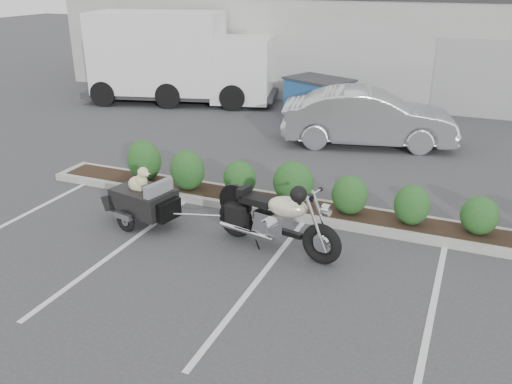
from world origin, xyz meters
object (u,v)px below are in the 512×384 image
at_px(sedan, 368,118).
at_px(dumpster, 318,99).
at_px(motorcycle, 276,220).
at_px(pet_trailer, 143,199).
at_px(delivery_truck, 180,60).

bearing_deg(sedan, dumpster, 29.43).
relative_size(motorcycle, sedan, 0.52).
distance_m(motorcycle, dumpster, 9.42).
distance_m(pet_trailer, sedan, 7.53).
height_order(dumpster, delivery_truck, delivery_truck).
bearing_deg(dumpster, delivery_truck, -161.80).
xyz_separation_m(pet_trailer, dumpster, (0.81, 9.18, 0.19)).
xyz_separation_m(sedan, dumpster, (-2.14, 2.26, -0.10)).
distance_m(dumpster, delivery_truck, 5.67).
bearing_deg(motorcycle, sedan, 100.11).
relative_size(sedan, dumpster, 1.94).
xyz_separation_m(dumpster, delivery_truck, (-5.58, 0.54, 0.88)).
relative_size(motorcycle, delivery_truck, 0.34).
relative_size(pet_trailer, delivery_truck, 0.27).
bearing_deg(sedan, motorcycle, 164.54).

